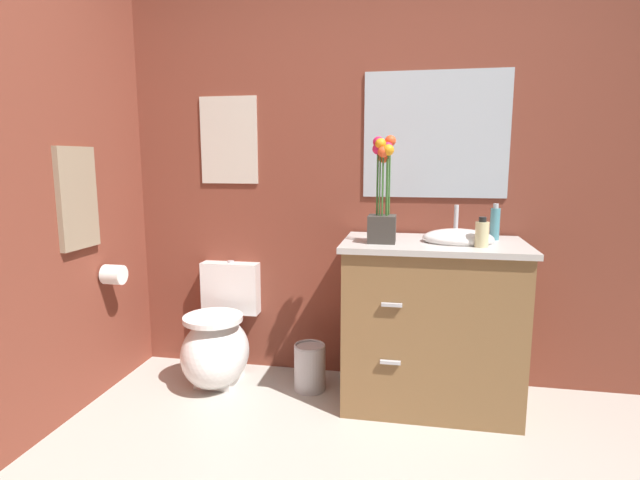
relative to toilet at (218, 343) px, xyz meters
name	(u,v)px	position (x,y,z in m)	size (l,w,h in m)	color
wall_back	(417,171)	(1.13, 0.30, 1.01)	(4.72, 0.05, 2.50)	brown
toilet	(218,343)	(0.00, 0.00, 0.00)	(0.38, 0.59, 0.69)	white
vanity_cabinet	(431,322)	(1.22, -0.03, 0.21)	(0.94, 0.56, 1.07)	brown
flower_vase	(383,201)	(0.95, -0.10, 0.86)	(0.14, 0.14, 0.54)	#38332D
soap_bottle	(495,223)	(1.54, 0.10, 0.74)	(0.05, 0.05, 0.19)	teal
lotion_bottle	(482,234)	(1.44, -0.15, 0.71)	(0.07, 0.07, 0.15)	beige
trash_bin	(310,367)	(0.55, 0.00, -0.11)	(0.18, 0.18, 0.27)	#B7B7BC
wall_poster	(229,140)	(0.00, 0.27, 1.18)	(0.36, 0.01, 0.52)	beige
wall_mirror	(436,135)	(1.22, 0.27, 1.21)	(0.80, 0.01, 0.70)	#B2BCC6
hanging_towel	(77,198)	(-0.58, -0.38, 0.88)	(0.03, 0.28, 0.52)	gray
toilet_paper_roll	(114,275)	(-0.52, -0.20, 0.44)	(0.11, 0.11, 0.11)	white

